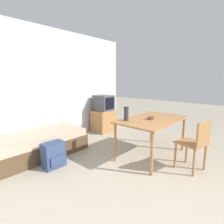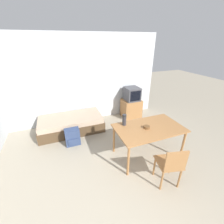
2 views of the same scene
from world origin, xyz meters
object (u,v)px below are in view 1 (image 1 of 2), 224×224
at_px(mate_bowl, 151,118).
at_px(backpack, 54,155).
at_px(daybed, 38,144).
at_px(thermos_flask, 126,113).
at_px(tv, 104,115).
at_px(dining_table, 152,122).
at_px(wooden_chair, 196,142).

height_order(mate_bowl, backpack, mate_bowl).
height_order(daybed, thermos_flask, thermos_flask).
distance_m(mate_bowl, backpack, 1.91).
bearing_deg(tv, backpack, -157.77).
xyz_separation_m(tv, thermos_flask, (-1.05, -1.62, 0.41)).
xyz_separation_m(dining_table, backpack, (-1.57, 1.03, -0.46)).
bearing_deg(tv, wooden_chair, -103.33).
distance_m(daybed, dining_table, 2.34).
bearing_deg(tv, daybed, -174.76).
bearing_deg(mate_bowl, backpack, 145.47).
height_order(thermos_flask, mate_bowl, thermos_flask).
xyz_separation_m(tv, wooden_chair, (-0.65, -2.76, 0.02)).
relative_size(tv, backpack, 2.38).
distance_m(dining_table, thermos_flask, 0.59).
xyz_separation_m(daybed, dining_table, (1.52, -1.72, 0.46)).
height_order(tv, mate_bowl, tv).
height_order(daybed, backpack, daybed).
bearing_deg(dining_table, backpack, 146.79).
bearing_deg(thermos_flask, dining_table, -32.12).
bearing_deg(backpack, dining_table, -33.21).
xyz_separation_m(dining_table, wooden_chair, (-0.08, -0.85, -0.18)).
bearing_deg(mate_bowl, tv, 71.30).
distance_m(daybed, tv, 2.12).
relative_size(dining_table, mate_bowl, 11.30).
relative_size(wooden_chair, mate_bowl, 6.72).
distance_m(daybed, backpack, 0.69).
distance_m(dining_table, mate_bowl, 0.12).
distance_m(daybed, mate_bowl, 2.32).
bearing_deg(wooden_chair, thermos_flask, 108.82).
relative_size(wooden_chair, backpack, 1.96).
bearing_deg(daybed, dining_table, -48.46).
height_order(dining_table, mate_bowl, mate_bowl).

